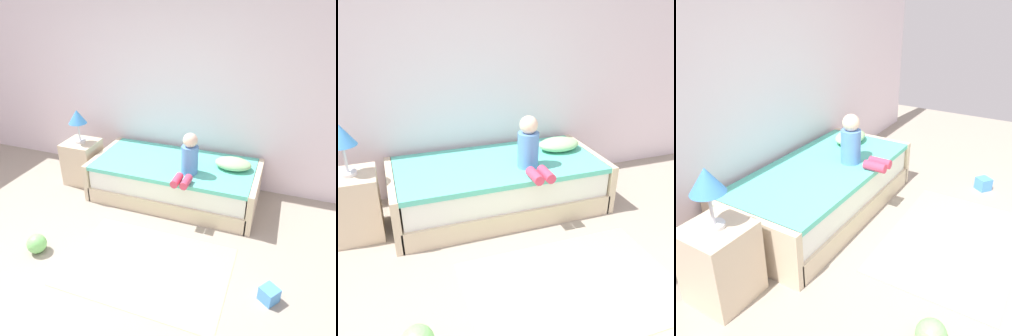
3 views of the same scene
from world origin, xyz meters
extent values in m
cube|color=white|center=(0.00, 2.60, 1.45)|extent=(7.20, 0.10, 2.90)
cube|color=beige|center=(0.48, 2.00, 0.10)|extent=(2.00, 1.00, 0.20)
cube|color=white|center=(0.48, 2.00, 0.33)|extent=(1.94, 0.94, 0.25)
cube|color=#59C6B2|center=(0.48, 2.00, 0.47)|extent=(1.98, 0.98, 0.05)
cube|color=beige|center=(-0.54, 2.00, 0.25)|extent=(0.07, 1.00, 0.50)
cube|color=beige|center=(1.50, 2.00, 0.25)|extent=(0.07, 1.00, 0.50)
cube|color=beige|center=(-0.87, 1.96, 0.30)|extent=(0.44, 0.44, 0.60)
cylinder|color=silver|center=(-0.87, 1.96, 0.61)|extent=(0.15, 0.15, 0.03)
cylinder|color=silver|center=(-0.87, 1.96, 0.75)|extent=(0.02, 0.02, 0.24)
cone|color=#3F8CD8|center=(-0.87, 1.96, 0.96)|extent=(0.24, 0.24, 0.18)
cylinder|color=#598CD1|center=(0.72, 1.82, 0.67)|extent=(0.20, 0.20, 0.34)
sphere|color=beige|center=(0.72, 1.82, 0.92)|extent=(0.17, 0.17, 0.17)
cylinder|color=#D83F60|center=(0.66, 1.52, 0.55)|extent=(0.09, 0.22, 0.09)
cylinder|color=#D83F60|center=(0.77, 1.52, 0.55)|extent=(0.09, 0.22, 0.09)
ellipsoid|color=#99CC8C|center=(1.19, 2.10, 0.56)|extent=(0.44, 0.30, 0.13)
sphere|color=#7FD872|center=(-0.52, 0.50, 0.10)|extent=(0.20, 0.20, 0.20)
cube|color=#B2D189|center=(0.65, 0.70, 0.00)|extent=(1.60, 1.10, 0.01)
cube|color=#4C99E5|center=(1.81, 0.69, 0.07)|extent=(0.20, 0.20, 0.14)
camera|label=1|loc=(1.68, -1.53, 2.41)|focal=35.53mm
camera|label=2|loc=(-0.53, -1.13, 1.97)|focal=39.20mm
camera|label=3|loc=(-2.19, 0.13, 2.04)|focal=39.19mm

